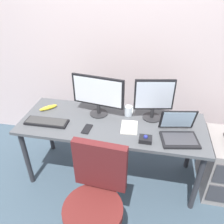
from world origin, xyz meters
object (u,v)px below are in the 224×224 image
Objects in this scene: office_chair at (96,207)px; keyboard at (47,122)px; coffee_mug at (129,111)px; laptop at (179,132)px; paper_notepad at (129,127)px; cell_phone at (87,129)px; banana at (48,108)px; trackball_mouse at (145,139)px; monitor_main at (98,94)px; monitor_side at (154,98)px.

keyboard is at bearing 136.04° from office_chair.
office_chair is 9.60× the size of coffee_mug.
paper_notepad is (-0.44, 0.05, -0.05)m from laptop.
cell_phone is at bearing -176.82° from laptop.
keyboard is at bearing -69.42° from banana.
office_chair reaches higher than trackball_mouse.
banana is at bearing 169.43° from paper_notepad.
monitor_main is at bearing 28.94° from keyboard.
monitor_main is 0.35m from coffee_mug.
keyboard is (-0.45, -0.25, -0.22)m from monitor_main.
monitor_side is 4.21× the size of coffee_mug.
monitor_side is at bearing 68.21° from office_chair.
office_chair is at bearing -111.79° from monitor_side.
monitor_main reaches higher than banana.
trackball_mouse is at bearing -34.38° from monitor_main.
office_chair reaches higher than banana.
monitor_side reaches higher than cell_phone.
office_chair is 0.92m from laptop.
coffee_mug is (-0.23, 0.01, -0.18)m from monitor_side.
monitor_side is (0.53, 0.03, -0.01)m from monitor_main.
keyboard is 0.79m from paper_notepad.
trackball_mouse is at bearing -62.88° from coffee_mug.
banana is (-0.72, 0.84, 0.29)m from office_chair.
paper_notepad is at bearing 134.24° from trackball_mouse.
trackball_mouse reaches higher than cell_phone.
monitor_side is 1.04m from keyboard.
monitor_main is 1.27× the size of keyboard.
office_chair is 4.96× the size of banana.
office_chair is 8.57× the size of trackball_mouse.
banana is at bearing 162.46° from trackball_mouse.
laptop is at bearing -16.43° from monitor_main.
paper_notepad is (-0.20, -0.20, -0.22)m from monitor_side.
monitor_main is 0.58m from banana.
monitor_main is 2.51× the size of paper_notepad.
keyboard is 1.22m from laptop.
keyboard is 1.16× the size of laptop.
monitor_main is 0.44m from paper_notepad.
cell_phone is 0.56m from banana.
laptop reaches higher than banana.
trackball_mouse reaches higher than paper_notepad.
trackball_mouse is at bearing 58.62° from office_chair.
monitor_side is 3.75× the size of trackball_mouse.
cell_phone is at bearing -27.77° from banana.
coffee_mug is 0.22m from paper_notepad.
monitor_side reaches higher than banana.
laptop is at bearing 7.53° from cell_phone.
keyboard is 4.20× the size of coffee_mug.
coffee_mug is (0.30, 0.04, -0.19)m from monitor_main.
paper_notepad is at bearing 18.91° from cell_phone.
trackball_mouse is at bearing -158.28° from laptop.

